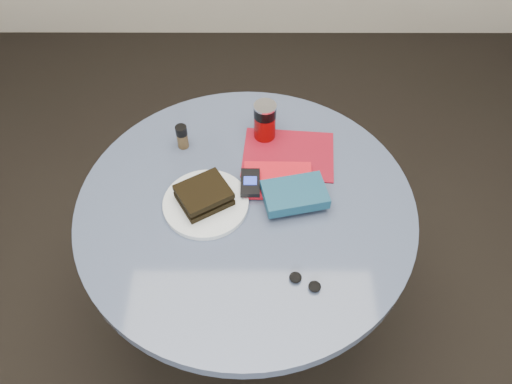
{
  "coord_description": "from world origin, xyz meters",
  "views": [
    {
      "loc": [
        0.03,
        -0.89,
        1.91
      ],
      "look_at": [
        0.03,
        0.0,
        0.8
      ],
      "focal_mm": 35.0,
      "sensor_mm": 36.0,
      "label": 1
    }
  ],
  "objects_px": {
    "red_book": "(278,180)",
    "novel": "(295,194)",
    "sandwich": "(204,195)",
    "magazine": "(288,154)",
    "mp3_player": "(250,183)",
    "table": "(247,234)",
    "plate": "(206,203)",
    "headphones": "(305,282)",
    "pepper_grinder": "(182,137)",
    "soda_can": "(265,121)"
  },
  "relations": [
    {
      "from": "headphones",
      "to": "plate",
      "type": "bearing_deg",
      "value": 136.88
    },
    {
      "from": "novel",
      "to": "headphones",
      "type": "relative_size",
      "value": 1.93
    },
    {
      "from": "magazine",
      "to": "mp3_player",
      "type": "bearing_deg",
      "value": -125.56
    },
    {
      "from": "red_book",
      "to": "headphones",
      "type": "relative_size",
      "value": 2.2
    },
    {
      "from": "magazine",
      "to": "table",
      "type": "bearing_deg",
      "value": -119.73
    },
    {
      "from": "red_book",
      "to": "sandwich",
      "type": "bearing_deg",
      "value": -159.2
    },
    {
      "from": "plate",
      "to": "magazine",
      "type": "xyz_separation_m",
      "value": [
        0.25,
        0.2,
        -0.01
      ]
    },
    {
      "from": "headphones",
      "to": "mp3_player",
      "type": "bearing_deg",
      "value": 114.49
    },
    {
      "from": "red_book",
      "to": "mp3_player",
      "type": "height_order",
      "value": "mp3_player"
    },
    {
      "from": "pepper_grinder",
      "to": "novel",
      "type": "relative_size",
      "value": 0.47
    },
    {
      "from": "plate",
      "to": "mp3_player",
      "type": "distance_m",
      "value": 0.14
    },
    {
      "from": "sandwich",
      "to": "mp3_player",
      "type": "bearing_deg",
      "value": 22.88
    },
    {
      "from": "sandwich",
      "to": "red_book",
      "type": "height_order",
      "value": "sandwich"
    },
    {
      "from": "red_book",
      "to": "mp3_player",
      "type": "xyz_separation_m",
      "value": [
        -0.08,
        -0.02,
        0.02
      ]
    },
    {
      "from": "table",
      "to": "plate",
      "type": "xyz_separation_m",
      "value": [
        -0.12,
        -0.01,
        0.17
      ]
    },
    {
      "from": "soda_can",
      "to": "mp3_player",
      "type": "relative_size",
      "value": 1.34
    },
    {
      "from": "magazine",
      "to": "novel",
      "type": "height_order",
      "value": "novel"
    },
    {
      "from": "plate",
      "to": "novel",
      "type": "distance_m",
      "value": 0.26
    },
    {
      "from": "magazine",
      "to": "red_book",
      "type": "relative_size",
      "value": 1.39
    },
    {
      "from": "novel",
      "to": "mp3_player",
      "type": "relative_size",
      "value": 1.8
    },
    {
      "from": "table",
      "to": "soda_can",
      "type": "bearing_deg",
      "value": 78.2
    },
    {
      "from": "pepper_grinder",
      "to": "red_book",
      "type": "relative_size",
      "value": 0.41
    },
    {
      "from": "plate",
      "to": "red_book",
      "type": "xyz_separation_m",
      "value": [
        0.21,
        0.08,
        0.01
      ]
    },
    {
      "from": "plate",
      "to": "headphones",
      "type": "xyz_separation_m",
      "value": [
        0.27,
        -0.26,
        0.0
      ]
    },
    {
      "from": "soda_can",
      "to": "headphones",
      "type": "distance_m",
      "value": 0.55
    },
    {
      "from": "table",
      "to": "novel",
      "type": "bearing_deg",
      "value": 0.01
    },
    {
      "from": "red_book",
      "to": "headphones",
      "type": "bearing_deg",
      "value": -79.11
    },
    {
      "from": "sandwich",
      "to": "magazine",
      "type": "distance_m",
      "value": 0.32
    },
    {
      "from": "plate",
      "to": "sandwich",
      "type": "xyz_separation_m",
      "value": [
        -0.0,
        0.01,
        0.03
      ]
    },
    {
      "from": "sandwich",
      "to": "headphones",
      "type": "distance_m",
      "value": 0.38
    },
    {
      "from": "magazine",
      "to": "sandwich",
      "type": "bearing_deg",
      "value": -137.25
    },
    {
      "from": "novel",
      "to": "soda_can",
      "type": "bearing_deg",
      "value": 94.88
    },
    {
      "from": "red_book",
      "to": "novel",
      "type": "bearing_deg",
      "value": -57.99
    },
    {
      "from": "magazine",
      "to": "headphones",
      "type": "distance_m",
      "value": 0.46
    },
    {
      "from": "mp3_player",
      "to": "red_book",
      "type": "bearing_deg",
      "value": 15.64
    },
    {
      "from": "mp3_player",
      "to": "headphones",
      "type": "height_order",
      "value": "mp3_player"
    },
    {
      "from": "plate",
      "to": "headphones",
      "type": "height_order",
      "value": "headphones"
    },
    {
      "from": "novel",
      "to": "pepper_grinder",
      "type": "bearing_deg",
      "value": 134.18
    },
    {
      "from": "sandwich",
      "to": "novel",
      "type": "bearing_deg",
      "value": 0.97
    },
    {
      "from": "novel",
      "to": "table",
      "type": "bearing_deg",
      "value": 167.85
    },
    {
      "from": "plate",
      "to": "mp3_player",
      "type": "height_order",
      "value": "mp3_player"
    },
    {
      "from": "plate",
      "to": "magazine",
      "type": "relative_size",
      "value": 0.88
    },
    {
      "from": "red_book",
      "to": "novel",
      "type": "distance_m",
      "value": 0.09
    },
    {
      "from": "sandwich",
      "to": "soda_can",
      "type": "height_order",
      "value": "soda_can"
    },
    {
      "from": "table",
      "to": "headphones",
      "type": "xyz_separation_m",
      "value": [
        0.16,
        -0.27,
        0.17
      ]
    },
    {
      "from": "table",
      "to": "red_book",
      "type": "xyz_separation_m",
      "value": [
        0.1,
        0.07,
        0.18
      ]
    },
    {
      "from": "pepper_grinder",
      "to": "plate",
      "type": "bearing_deg",
      "value": -69.85
    },
    {
      "from": "novel",
      "to": "magazine",
      "type": "bearing_deg",
      "value": 80.62
    },
    {
      "from": "red_book",
      "to": "soda_can",
      "type": "bearing_deg",
      "value": 101.54
    },
    {
      "from": "novel",
      "to": "headphones",
      "type": "height_order",
      "value": "novel"
    }
  ]
}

